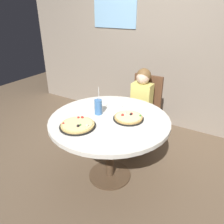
{
  "coord_description": "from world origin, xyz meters",
  "views": [
    {
      "loc": [
        1.04,
        -1.66,
        1.77
      ],
      "look_at": [
        0.0,
        0.05,
        0.8
      ],
      "focal_mm": 34.85,
      "sensor_mm": 36.0,
      "label": 1
    }
  ],
  "objects_px": {
    "soda_cup": "(98,107)",
    "plate_small": "(116,105)",
    "chair_wooden": "(144,106)",
    "dining_table": "(110,126)",
    "pizza_veggie": "(128,118)",
    "diner_child": "(139,114)",
    "pizza_cheese": "(78,125)"
  },
  "relations": [
    {
      "from": "pizza_veggie",
      "to": "pizza_cheese",
      "type": "relative_size",
      "value": 0.9
    },
    {
      "from": "plate_small",
      "to": "diner_child",
      "type": "bearing_deg",
      "value": 75.81
    },
    {
      "from": "pizza_veggie",
      "to": "soda_cup",
      "type": "xyz_separation_m",
      "value": [
        -0.33,
        -0.06,
        0.06
      ]
    },
    {
      "from": "diner_child",
      "to": "soda_cup",
      "type": "xyz_separation_m",
      "value": [
        -0.15,
        -0.71,
        0.35
      ]
    },
    {
      "from": "chair_wooden",
      "to": "pizza_cheese",
      "type": "bearing_deg",
      "value": -97.66
    },
    {
      "from": "dining_table",
      "to": "soda_cup",
      "type": "distance_m",
      "value": 0.24
    },
    {
      "from": "pizza_veggie",
      "to": "diner_child",
      "type": "bearing_deg",
      "value": 104.8
    },
    {
      "from": "chair_wooden",
      "to": "diner_child",
      "type": "distance_m",
      "value": 0.19
    },
    {
      "from": "diner_child",
      "to": "plate_small",
      "type": "xyz_separation_m",
      "value": [
        -0.11,
        -0.43,
        0.27
      ]
    },
    {
      "from": "plate_small",
      "to": "dining_table",
      "type": "bearing_deg",
      "value": -70.69
    },
    {
      "from": "diner_child",
      "to": "pizza_cheese",
      "type": "relative_size",
      "value": 3.14
    },
    {
      "from": "chair_wooden",
      "to": "soda_cup",
      "type": "relative_size",
      "value": 3.09
    },
    {
      "from": "dining_table",
      "to": "diner_child",
      "type": "height_order",
      "value": "diner_child"
    },
    {
      "from": "pizza_cheese",
      "to": "diner_child",
      "type": "bearing_deg",
      "value": 80.85
    },
    {
      "from": "dining_table",
      "to": "chair_wooden",
      "type": "relative_size",
      "value": 1.29
    },
    {
      "from": "diner_child",
      "to": "pizza_veggie",
      "type": "relative_size",
      "value": 3.5
    },
    {
      "from": "diner_child",
      "to": "plate_small",
      "type": "relative_size",
      "value": 6.01
    },
    {
      "from": "pizza_veggie",
      "to": "plate_small",
      "type": "height_order",
      "value": "pizza_veggie"
    },
    {
      "from": "soda_cup",
      "to": "plate_small",
      "type": "relative_size",
      "value": 1.71
    },
    {
      "from": "pizza_veggie",
      "to": "pizza_cheese",
      "type": "height_order",
      "value": "same"
    },
    {
      "from": "chair_wooden",
      "to": "pizza_veggie",
      "type": "xyz_separation_m",
      "value": [
        0.17,
        -0.83,
        0.24
      ]
    },
    {
      "from": "pizza_veggie",
      "to": "dining_table",
      "type": "bearing_deg",
      "value": -153.93
    },
    {
      "from": "dining_table",
      "to": "chair_wooden",
      "type": "bearing_deg",
      "value": 90.1
    },
    {
      "from": "chair_wooden",
      "to": "soda_cup",
      "type": "distance_m",
      "value": 0.95
    },
    {
      "from": "chair_wooden",
      "to": "soda_cup",
      "type": "height_order",
      "value": "soda_cup"
    },
    {
      "from": "chair_wooden",
      "to": "diner_child",
      "type": "relative_size",
      "value": 0.88
    },
    {
      "from": "pizza_cheese",
      "to": "soda_cup",
      "type": "relative_size",
      "value": 1.12
    },
    {
      "from": "pizza_cheese",
      "to": "plate_small",
      "type": "height_order",
      "value": "pizza_cheese"
    },
    {
      "from": "dining_table",
      "to": "plate_small",
      "type": "relative_size",
      "value": 6.82
    },
    {
      "from": "dining_table",
      "to": "pizza_cheese",
      "type": "relative_size",
      "value": 3.56
    },
    {
      "from": "dining_table",
      "to": "diner_child",
      "type": "xyz_separation_m",
      "value": [
        0.0,
        0.73,
        -0.17
      ]
    },
    {
      "from": "chair_wooden",
      "to": "soda_cup",
      "type": "bearing_deg",
      "value": -99.64
    }
  ]
}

